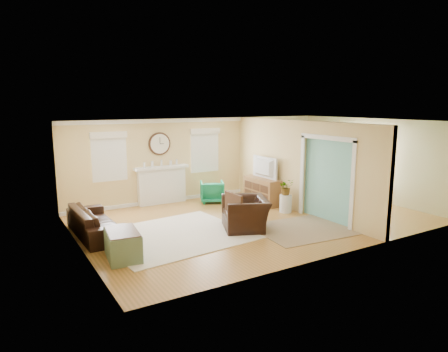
# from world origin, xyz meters

# --- Properties ---
(floor) EXTENTS (9.00, 9.00, 0.00)m
(floor) POSITION_xyz_m (0.00, 0.00, 0.00)
(floor) COLOR olive
(floor) RESTS_ON ground
(wall_back) EXTENTS (9.00, 0.02, 2.60)m
(wall_back) POSITION_xyz_m (0.00, 3.00, 1.30)
(wall_back) COLOR #DDB775
(wall_back) RESTS_ON ground
(wall_front) EXTENTS (9.00, 0.02, 2.60)m
(wall_front) POSITION_xyz_m (0.00, -3.00, 1.30)
(wall_front) COLOR #DDB775
(wall_front) RESTS_ON ground
(wall_left) EXTENTS (0.02, 6.00, 2.60)m
(wall_left) POSITION_xyz_m (-4.50, 0.00, 1.30)
(wall_left) COLOR #DDB775
(wall_left) RESTS_ON ground
(wall_right) EXTENTS (0.02, 6.00, 2.60)m
(wall_right) POSITION_xyz_m (4.50, 0.00, 1.30)
(wall_right) COLOR #DDB775
(wall_right) RESTS_ON ground
(ceiling) EXTENTS (9.00, 6.00, 0.02)m
(ceiling) POSITION_xyz_m (0.00, 0.00, 2.60)
(ceiling) COLOR white
(ceiling) RESTS_ON wall_back
(partition) EXTENTS (0.17, 6.00, 2.60)m
(partition) POSITION_xyz_m (1.51, 0.28, 1.36)
(partition) COLOR #DDB775
(partition) RESTS_ON ground
(fireplace) EXTENTS (1.70, 0.30, 1.17)m
(fireplace) POSITION_xyz_m (-1.50, 2.88, 0.60)
(fireplace) COLOR white
(fireplace) RESTS_ON ground
(wall_clock) EXTENTS (0.70, 0.07, 0.70)m
(wall_clock) POSITION_xyz_m (-1.50, 2.97, 1.85)
(wall_clock) COLOR #4C301F
(wall_clock) RESTS_ON wall_back
(window_left) EXTENTS (1.05, 0.13, 1.42)m
(window_left) POSITION_xyz_m (-3.05, 2.95, 1.66)
(window_left) COLOR white
(window_left) RESTS_ON wall_back
(window_right) EXTENTS (1.05, 0.13, 1.42)m
(window_right) POSITION_xyz_m (0.05, 2.95, 1.66)
(window_right) COLOR white
(window_right) RESTS_ON wall_back
(french_doors) EXTENTS (0.06, 1.70, 2.20)m
(french_doors) POSITION_xyz_m (4.45, 0.00, 1.10)
(french_doors) COLOR white
(french_doors) RESTS_ON ground
(pendant) EXTENTS (0.30, 0.30, 0.55)m
(pendant) POSITION_xyz_m (3.00, 0.00, 2.20)
(pendant) COLOR gold
(pendant) RESTS_ON ceiling
(rug_cream) EXTENTS (3.52, 3.13, 0.02)m
(rug_cream) POSITION_xyz_m (-2.43, -0.15, 0.01)
(rug_cream) COLOR beige
(rug_cream) RESTS_ON floor
(rug_jute) EXTENTS (2.44, 2.07, 0.01)m
(rug_jute) POSITION_xyz_m (0.48, -1.36, 0.01)
(rug_jute) COLOR #95795B
(rug_jute) RESTS_ON floor
(rug_grey) EXTENTS (2.40, 3.00, 0.01)m
(rug_grey) POSITION_xyz_m (2.77, 0.29, 0.01)
(rug_grey) COLOR slate
(rug_grey) RESTS_ON floor
(sofa) EXTENTS (0.94, 2.28, 0.66)m
(sofa) POSITION_xyz_m (-4.00, 0.82, 0.33)
(sofa) COLOR black
(sofa) RESTS_ON floor
(eames_chair) EXTENTS (1.43, 1.51, 0.78)m
(eames_chair) POSITION_xyz_m (-0.71, -0.58, 0.39)
(eames_chair) COLOR black
(eames_chair) RESTS_ON floor
(green_chair) EXTENTS (0.95, 0.96, 0.66)m
(green_chair) POSITION_xyz_m (-0.09, 2.23, 0.33)
(green_chair) COLOR #006C45
(green_chair) RESTS_ON floor
(trunk) EXTENTS (0.73, 1.06, 0.57)m
(trunk) POSITION_xyz_m (-3.88, -0.91, 0.28)
(trunk) COLOR #5C765D
(trunk) RESTS_ON floor
(credenza) EXTENTS (0.47, 1.39, 0.80)m
(credenza) POSITION_xyz_m (1.16, 1.29, 0.40)
(credenza) COLOR olive
(credenza) RESTS_ON floor
(tv) EXTENTS (0.17, 1.14, 0.65)m
(tv) POSITION_xyz_m (1.14, 1.29, 1.13)
(tv) COLOR black
(tv) RESTS_ON credenza
(garden_stool) EXTENTS (0.34, 0.34, 0.51)m
(garden_stool) POSITION_xyz_m (1.13, 0.11, 0.25)
(garden_stool) COLOR white
(garden_stool) RESTS_ON floor
(potted_plant) EXTENTS (0.46, 0.42, 0.46)m
(potted_plant) POSITION_xyz_m (1.13, 0.11, 0.74)
(potted_plant) COLOR #337F33
(potted_plant) RESTS_ON garden_stool
(dining_table) EXTENTS (1.25, 1.80, 0.58)m
(dining_table) POSITION_xyz_m (2.77, 0.29, 0.29)
(dining_table) COLOR #4C301F
(dining_table) RESTS_ON floor
(dining_chair_n) EXTENTS (0.49, 0.49, 0.90)m
(dining_chair_n) POSITION_xyz_m (2.84, 1.38, 0.53)
(dining_chair_n) COLOR slate
(dining_chair_n) RESTS_ON floor
(dining_chair_s) EXTENTS (0.48, 0.48, 1.01)m
(dining_chair_s) POSITION_xyz_m (2.84, -0.88, 0.60)
(dining_chair_s) COLOR slate
(dining_chair_s) RESTS_ON floor
(dining_chair_w) EXTENTS (0.49, 0.49, 1.04)m
(dining_chair_w) POSITION_xyz_m (2.06, 0.24, 0.61)
(dining_chair_w) COLOR white
(dining_chair_w) RESTS_ON floor
(dining_chair_e) EXTENTS (0.41, 0.41, 0.88)m
(dining_chair_e) POSITION_xyz_m (3.44, 0.29, 0.52)
(dining_chair_e) COLOR slate
(dining_chair_e) RESTS_ON floor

